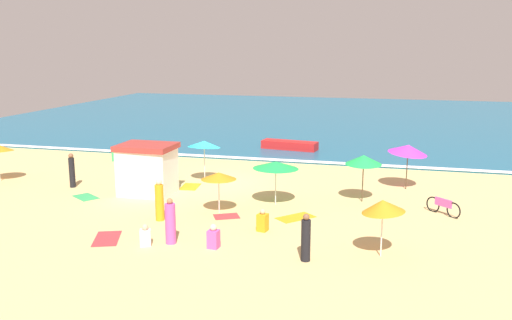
% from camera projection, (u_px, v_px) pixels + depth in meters
% --- Properties ---
extents(ground_plane, '(60.00, 60.00, 0.00)m').
position_uv_depth(ground_plane, '(216.00, 183.00, 29.66)').
color(ground_plane, '#D8B775').
extents(ocean_water, '(60.00, 44.00, 0.10)m').
position_uv_depth(ocean_water, '(304.00, 117.00, 56.14)').
color(ocean_water, '#196084').
rests_on(ocean_water, ground_plane).
extents(wave_breaker_foam, '(57.00, 0.70, 0.01)m').
position_uv_depth(wave_breaker_foam, '(248.00, 158.00, 35.60)').
color(wave_breaker_foam, white).
rests_on(wave_breaker_foam, ocean_water).
extents(lifeguard_cabana, '(2.73, 2.18, 2.54)m').
position_uv_depth(lifeguard_cabana, '(147.00, 169.00, 27.20)').
color(lifeguard_cabana, white).
rests_on(lifeguard_cabana, ground_plane).
extents(beach_umbrella_1, '(1.81, 1.82, 2.31)m').
position_uv_depth(beach_umbrella_1, '(364.00, 160.00, 25.64)').
color(beach_umbrella_1, '#4C3823').
rests_on(beach_umbrella_1, ground_plane).
extents(beach_umbrella_3, '(2.13, 2.15, 2.36)m').
position_uv_depth(beach_umbrella_3, '(204.00, 144.00, 29.40)').
color(beach_umbrella_3, silver).
rests_on(beach_umbrella_3, ground_plane).
extents(beach_umbrella_4, '(2.10, 2.11, 1.87)m').
position_uv_depth(beach_umbrella_4, '(219.00, 176.00, 23.96)').
color(beach_umbrella_4, silver).
rests_on(beach_umbrella_4, ground_plane).
extents(beach_umbrella_5, '(2.74, 2.72, 2.45)m').
position_uv_depth(beach_umbrella_5, '(408.00, 149.00, 27.93)').
color(beach_umbrella_5, '#4C3823').
rests_on(beach_umbrella_5, ground_plane).
extents(beach_umbrella_6, '(3.03, 3.03, 2.08)m').
position_uv_depth(beach_umbrella_6, '(276.00, 165.00, 25.25)').
color(beach_umbrella_6, silver).
rests_on(beach_umbrella_6, ground_plane).
extents(beach_umbrella_7, '(1.69, 1.66, 2.15)m').
position_uv_depth(beach_umbrella_7, '(383.00, 206.00, 18.93)').
color(beach_umbrella_7, silver).
rests_on(beach_umbrella_7, ground_plane).
extents(parked_bicycle, '(1.39, 1.26, 0.76)m').
position_uv_depth(parked_bicycle, '(443.00, 206.00, 23.98)').
color(parked_bicycle, black).
rests_on(parked_bicycle, ground_plane).
extents(beachgoer_0, '(0.42, 0.42, 0.92)m').
position_uv_depth(beachgoer_0, '(213.00, 237.00, 20.03)').
color(beachgoer_0, '#D84CA5').
rests_on(beachgoer_0, ground_plane).
extents(beachgoer_1, '(0.46, 0.46, 0.92)m').
position_uv_depth(beachgoer_1, '(263.00, 221.00, 21.86)').
color(beachgoer_1, orange).
rests_on(beachgoer_1, ground_plane).
extents(beachgoer_2, '(0.62, 0.62, 0.79)m').
position_uv_depth(beachgoer_2, '(115.00, 156.00, 35.22)').
color(beachgoer_2, green).
rests_on(beachgoer_2, ground_plane).
extents(beachgoer_3, '(0.37, 0.37, 1.82)m').
position_uv_depth(beachgoer_3, '(159.00, 201.00, 23.11)').
color(beachgoer_3, orange).
rests_on(beachgoer_3, ground_plane).
extents(beachgoer_4, '(0.42, 0.42, 1.82)m').
position_uv_depth(beachgoer_4, '(72.00, 171.00, 28.54)').
color(beachgoer_4, black).
rests_on(beachgoer_4, ground_plane).
extents(beachgoer_5, '(0.53, 0.53, 0.83)m').
position_uv_depth(beachgoer_5, '(145.00, 236.00, 20.29)').
color(beachgoer_5, white).
rests_on(beachgoer_5, ground_plane).
extents(beachgoer_6, '(0.46, 0.46, 1.70)m').
position_uv_depth(beachgoer_6, '(306.00, 239.00, 18.75)').
color(beachgoer_6, black).
rests_on(beachgoer_6, ground_plane).
extents(beachgoer_7, '(0.56, 0.56, 1.77)m').
position_uv_depth(beachgoer_7, '(170.00, 223.00, 20.42)').
color(beachgoer_7, '#D84CA5').
rests_on(beachgoer_7, ground_plane).
extents(beach_towel_0, '(1.78, 1.84, 0.01)m').
position_uv_depth(beach_towel_0, '(296.00, 218.00, 23.63)').
color(beach_towel_0, orange).
rests_on(beach_towel_0, ground_plane).
extents(beach_towel_1, '(1.65, 1.50, 0.01)m').
position_uv_depth(beach_towel_1, '(86.00, 197.00, 26.82)').
color(beach_towel_1, green).
rests_on(beach_towel_1, ground_plane).
extents(beach_towel_2, '(1.36, 1.25, 0.01)m').
position_uv_depth(beach_towel_2, '(226.00, 216.00, 23.79)').
color(beach_towel_2, red).
rests_on(beach_towel_2, ground_plane).
extents(beach_towel_3, '(1.08, 1.57, 0.01)m').
position_uv_depth(beach_towel_3, '(190.00, 187.00, 28.79)').
color(beach_towel_3, orange).
rests_on(beach_towel_3, ground_plane).
extents(beach_towel_4, '(1.50, 1.95, 0.01)m').
position_uv_depth(beach_towel_4, '(107.00, 239.00, 21.05)').
color(beach_towel_4, red).
rests_on(beach_towel_4, ground_plane).
extents(small_boat_0, '(4.08, 1.69, 0.58)m').
position_uv_depth(small_boat_0, '(290.00, 145.00, 38.66)').
color(small_boat_0, red).
rests_on(small_boat_0, ocean_water).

